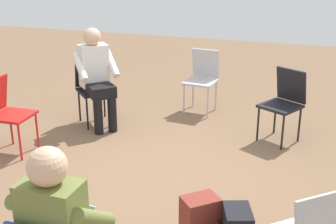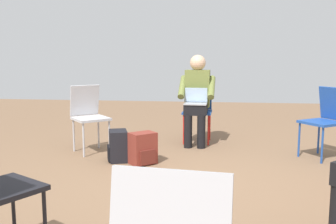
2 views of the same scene
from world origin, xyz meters
TOP-DOWN VIEW (x-y plane):
  - ground_plane at (0.00, 0.00)m, footprint 14.00×14.00m
  - chair_southeast at (1.31, -1.31)m, footprint 0.58×0.58m
  - chair_southwest at (-1.07, -1.46)m, footprint 0.55×0.57m
  - chair_south at (0.07, -2.14)m, footprint 0.44×0.48m
  - chair_east at (1.79, -0.19)m, footprint 0.44×0.41m
  - person_in_white at (1.19, -1.19)m, footprint 0.63×0.63m
  - backpack_near_laptop_user at (-0.62, 0.74)m, footprint 0.34×0.34m

SIDE VIEW (x-z plane):
  - ground_plane at x=0.00m, z-range 0.00..0.00m
  - backpack_near_laptop_user at x=-0.62m, z-range -0.02..0.34m
  - chair_southeast at x=1.31m, z-range 0.07..0.92m
  - chair_southwest at x=-1.07m, z-range 0.07..0.92m
  - chair_south at x=0.07m, z-range 0.07..0.92m
  - chair_east at x=1.79m, z-range 0.07..0.92m
  - person_in_white at x=1.19m, z-range 0.07..1.31m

